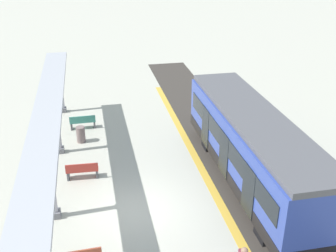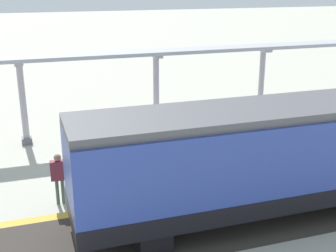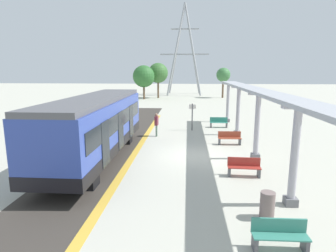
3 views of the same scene
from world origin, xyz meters
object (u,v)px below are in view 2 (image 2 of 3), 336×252
object	(u,v)px
bench_near_end	(319,113)
bench_mid_platform	(96,135)
train_near_carriage	(265,159)
bench_far_end	(218,123)
canopy_pillar_second	(261,84)
canopy_pillar_fourth	(23,103)
trash_bin	(288,115)
canopy_pillar_third	(156,93)
passenger_waiting_near_edge	(59,173)

from	to	relation	value
bench_near_end	bench_mid_platform	world-z (taller)	same
train_near_carriage	bench_mid_platform	world-z (taller)	train_near_carriage
bench_near_end	bench_far_end	distance (m)	5.56
train_near_carriage	canopy_pillar_second	xyz separation A→B (m)	(8.68, -4.79, 0.04)
canopy_pillar_second	bench_mid_platform	bearing A→B (deg)	96.56
train_near_carriage	bench_near_end	size ratio (longest dim) A/B	7.67
canopy_pillar_fourth	trash_bin	world-z (taller)	canopy_pillar_fourth
canopy_pillar_fourth	canopy_pillar_third	bearing A→B (deg)	-90.00
bench_near_end	bench_far_end	world-z (taller)	same
train_near_carriage	canopy_pillar_third	xyz separation A→B (m)	(8.68, 0.76, 0.04)
canopy_pillar_third	bench_mid_platform	world-z (taller)	canopy_pillar_third
bench_mid_platform	bench_far_end	world-z (taller)	same
canopy_pillar_fourth	trash_bin	xyz separation A→B (m)	(-1.12, -12.54, -1.41)
canopy_pillar_second	bench_far_end	xyz separation A→B (m)	(-1.15, 2.85, -1.42)
train_near_carriage	trash_bin	distance (m)	9.62
train_near_carriage	canopy_pillar_third	size ratio (longest dim) A/B	3.14
bench_mid_platform	bench_far_end	xyz separation A→B (m)	(-0.16, -5.77, 0.00)
bench_near_end	canopy_pillar_fourth	bearing A→B (deg)	84.99
canopy_pillar_third	canopy_pillar_second	bearing A→B (deg)	-90.00
canopy_pillar_second	canopy_pillar_fourth	size ratio (longest dim) A/B	1.00
canopy_pillar_third	trash_bin	world-z (taller)	canopy_pillar_third
canopy_pillar_third	trash_bin	size ratio (longest dim) A/B	4.02
trash_bin	canopy_pillar_second	bearing A→B (deg)	41.86
canopy_pillar_fourth	passenger_waiting_near_edge	world-z (taller)	canopy_pillar_fourth
canopy_pillar_third	trash_bin	bearing A→B (deg)	-99.69
bench_near_end	train_near_carriage	bearing A→B (deg)	134.74
train_near_carriage	canopy_pillar_third	bearing A→B (deg)	5.03
bench_near_end	passenger_waiting_near_edge	xyz separation A→B (m)	(-4.84, 13.33, 0.64)
canopy_pillar_second	canopy_pillar_fourth	distance (m)	11.53
bench_mid_platform	canopy_pillar_second	bearing A→B (deg)	-83.44
canopy_pillar_third	bench_far_end	distance (m)	3.27
canopy_pillar_second	passenger_waiting_near_edge	world-z (taller)	canopy_pillar_second
canopy_pillar_fourth	trash_bin	size ratio (longest dim) A/B	4.02
canopy_pillar_third	canopy_pillar_fourth	bearing A→B (deg)	90.00
bench_near_end	bench_far_end	xyz separation A→B (m)	(0.10, 5.55, 0.00)
bench_mid_platform	trash_bin	size ratio (longest dim) A/B	1.66
trash_bin	bench_far_end	bearing A→B (deg)	90.40
bench_near_end	passenger_waiting_near_edge	size ratio (longest dim) A/B	0.87
passenger_waiting_near_edge	bench_near_end	bearing A→B (deg)	-70.06
canopy_pillar_second	bench_mid_platform	xyz separation A→B (m)	(-0.99, 8.62, -1.42)
bench_mid_platform	bench_far_end	bearing A→B (deg)	-91.56
canopy_pillar_third	bench_mid_platform	bearing A→B (deg)	107.93
canopy_pillar_fourth	bench_mid_platform	bearing A→B (deg)	-108.75
bench_near_end	bench_far_end	size ratio (longest dim) A/B	0.99
canopy_pillar_second	canopy_pillar_fourth	xyz separation A→B (m)	(0.00, 11.53, 0.00)
canopy_pillar_fourth	train_near_carriage	bearing A→B (deg)	-142.16
train_near_carriage	canopy_pillar_second	distance (m)	9.91
canopy_pillar_third	passenger_waiting_near_edge	world-z (taller)	canopy_pillar_third
bench_near_end	passenger_waiting_near_edge	bearing A→B (deg)	109.94
canopy_pillar_fourth	bench_far_end	bearing A→B (deg)	-97.53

